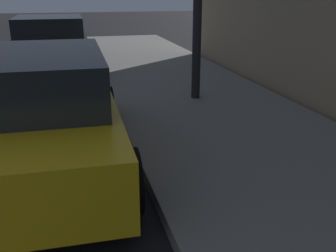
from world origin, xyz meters
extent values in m
cube|color=gold|center=(2.85, 5.28, 0.57)|extent=(1.88, 4.14, 0.64)
cube|color=#1E2328|center=(2.85, 5.21, 1.15)|extent=(1.63, 2.27, 0.56)
cylinder|color=black|center=(3.78, 6.53, 0.33)|extent=(0.23, 0.66, 0.66)
cylinder|color=black|center=(3.73, 3.99, 0.33)|extent=(0.23, 0.66, 0.66)
cube|color=black|center=(2.85, 11.55, 0.57)|extent=(1.89, 4.29, 0.64)
cube|color=#1E2328|center=(2.85, 11.38, 1.15)|extent=(1.66, 2.01, 0.56)
cylinder|color=black|center=(1.90, 12.89, 0.33)|extent=(0.22, 0.66, 0.66)
cylinder|color=black|center=(3.80, 12.89, 0.33)|extent=(0.22, 0.66, 0.66)
cylinder|color=black|center=(1.90, 10.22, 0.33)|extent=(0.22, 0.66, 0.66)
cylinder|color=black|center=(3.80, 10.22, 0.33)|extent=(0.22, 0.66, 0.66)
camera|label=1|loc=(3.27, 0.65, 2.09)|focal=41.27mm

